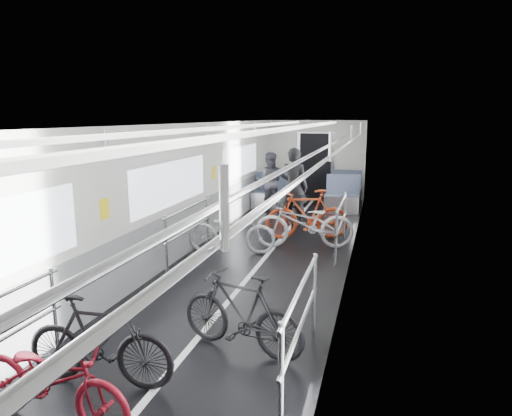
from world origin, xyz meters
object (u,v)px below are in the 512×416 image
at_px(bike_right_far, 307,214).
at_px(person_seated, 269,182).
at_px(bike_right_near, 241,312).
at_px(bike_aisle, 296,209).
at_px(person_standing, 294,187).
at_px(bike_left_far, 232,230).
at_px(bike_right_mid, 305,223).
at_px(bike_left_near, 51,379).
at_px(bike_left_mid, 99,341).

bearing_deg(bike_right_far, person_seated, -168.98).
xyz_separation_m(bike_right_near, bike_aisle, (-0.45, 5.77, -0.03)).
bearing_deg(person_standing, bike_left_far, 76.20).
xyz_separation_m(bike_left_far, bike_aisle, (0.80, 2.32, -0.01)).
bearing_deg(bike_right_mid, bike_aisle, -177.91).
relative_size(bike_left_near, bike_right_far, 0.90).
bearing_deg(bike_left_far, person_seated, -4.96).
bearing_deg(bike_left_near, bike_aisle, 0.29).
xyz_separation_m(bike_left_far, bike_right_far, (1.21, 1.34, 0.09)).
xyz_separation_m(bike_left_far, person_standing, (0.71, 2.42, 0.48)).
height_order(bike_aisle, person_standing, person_standing).
bearing_deg(bike_left_near, bike_right_near, -30.44).
bearing_deg(bike_right_far, bike_left_near, -27.77).
relative_size(bike_left_far, person_seated, 1.03).
bearing_deg(person_standing, bike_right_mid, 110.06).
distance_m(bike_right_near, bike_right_mid, 4.12).
bearing_deg(bike_right_far, bike_right_mid, -13.27).
distance_m(bike_left_far, person_standing, 2.56).
xyz_separation_m(bike_left_mid, person_standing, (0.56, 6.84, 0.47)).
bearing_deg(bike_right_mid, bike_right_near, -13.72).
height_order(bike_left_mid, person_seated, person_seated).
height_order(bike_left_near, person_seated, person_seated).
height_order(bike_left_far, bike_aisle, bike_left_far).
xyz_separation_m(bike_left_mid, bike_aisle, (0.65, 6.74, -0.03)).
xyz_separation_m(bike_left_near, person_standing, (0.60, 7.44, 0.50)).
xyz_separation_m(bike_right_near, bike_right_mid, (0.01, 4.12, 0.05)).
bearing_deg(bike_right_near, bike_right_far, -165.44).
bearing_deg(person_seated, bike_left_near, 78.59).
distance_m(bike_left_mid, bike_aisle, 6.77).
bearing_deg(bike_left_far, bike_aisle, -27.46).
bearing_deg(person_seated, bike_right_mid, 100.91).
relative_size(bike_right_far, person_seated, 1.10).
height_order(bike_left_far, person_seated, person_seated).
bearing_deg(bike_right_mid, bike_right_far, 171.13).
distance_m(bike_left_near, bike_right_far, 6.47).
bearing_deg(bike_right_mid, person_standing, -176.04).
height_order(bike_left_far, bike_right_mid, bike_right_mid).
bearing_deg(bike_left_far, person_standing, -24.77).
bearing_deg(person_standing, person_seated, -55.80).
bearing_deg(bike_right_far, bike_left_far, -59.90).
relative_size(bike_left_near, person_standing, 0.85).
height_order(bike_right_near, bike_right_mid, bike_right_mid).
height_order(bike_left_mid, person_standing, person_standing).
bearing_deg(bike_right_near, bike_left_far, -146.06).
bearing_deg(bike_left_mid, bike_right_near, -52.61).
height_order(bike_left_near, person_standing, person_standing).
xyz_separation_m(bike_left_mid, bike_right_near, (1.10, 0.97, 0.00)).
relative_size(bike_right_near, bike_aisle, 0.95).
bearing_deg(person_standing, bike_right_near, 97.83).
bearing_deg(bike_right_far, person_standing, -173.06).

